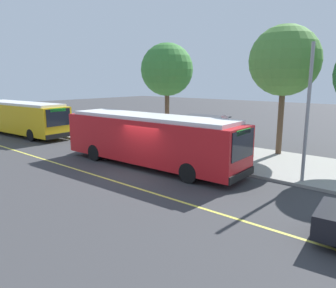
{
  "coord_description": "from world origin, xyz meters",
  "views": [
    {
      "loc": [
        11.94,
        -11.97,
        4.89
      ],
      "look_at": [
        0.35,
        1.54,
        1.34
      ],
      "focal_mm": 34.39,
      "sensor_mm": 36.0,
      "label": 1
    }
  ],
  "objects": [
    {
      "name": "street_tree_downstreet",
      "position": [
        -4.86,
        7.48,
        5.65
      ],
      "size": [
        4.08,
        4.08,
        7.57
      ],
      "color": "brown",
      "rests_on": "sidewalk_curb"
    },
    {
      "name": "street_tree_near_shelter",
      "position": [
        4.04,
        8.33,
        6.04
      ],
      "size": [
        4.36,
        4.36,
        8.09
      ],
      "color": "brown",
      "rests_on": "sidewalk_curb"
    },
    {
      "name": "sidewalk_curb",
      "position": [
        0.0,
        6.0,
        0.07
      ],
      "size": [
        44.0,
        6.4,
        0.15
      ],
      "primitive_type": "cube",
      "color": "gray",
      "rests_on": "ground_plane"
    },
    {
      "name": "waiting_bench",
      "position": [
        0.25,
        5.43,
        0.63
      ],
      "size": [
        1.6,
        0.48,
        0.95
      ],
      "color": "brown",
      "rests_on": "sidewalk_curb"
    },
    {
      "name": "lane_stripe_center",
      "position": [
        0.0,
        -2.2,
        0.0
      ],
      "size": [
        36.0,
        0.14,
        0.01
      ],
      "primitive_type": "cube",
      "color": "#E0D64C",
      "rests_on": "ground_plane"
    },
    {
      "name": "bus_shelter",
      "position": [
        0.14,
        5.4,
        1.92
      ],
      "size": [
        2.9,
        1.6,
        2.48
      ],
      "color": "#333338",
      "rests_on": "sidewalk_curb"
    },
    {
      "name": "route_sign_post",
      "position": [
        2.7,
        3.69,
        1.96
      ],
      "size": [
        0.44,
        0.08,
        2.8
      ],
      "color": "#333338",
      "rests_on": "sidewalk_curb"
    },
    {
      "name": "transit_bus_second",
      "position": [
        -16.73,
        1.21,
        1.62
      ],
      "size": [
        11.53,
        3.31,
        2.95
      ],
      "color": "gold",
      "rests_on": "ground_plane"
    },
    {
      "name": "ground_plane",
      "position": [
        0.0,
        0.0,
        0.0
      ],
      "size": [
        120.0,
        120.0,
        0.0
      ],
      "primitive_type": "plane",
      "color": "#38383A"
    },
    {
      "name": "utility_pole",
      "position": [
        7.2,
        3.42,
        3.35
      ],
      "size": [
        0.16,
        0.16,
        6.4
      ],
      "primitive_type": "cylinder",
      "color": "gray",
      "rests_on": "sidewalk_curb"
    },
    {
      "name": "transit_bus_main",
      "position": [
        -0.61,
        1.01,
        1.62
      ],
      "size": [
        11.69,
        2.98,
        2.95
      ],
      "color": "red",
      "rests_on": "ground_plane"
    }
  ]
}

